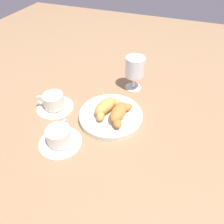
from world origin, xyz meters
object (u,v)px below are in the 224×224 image
at_px(pastry_plate, 112,116).
at_px(juice_glass_left, 135,69).
at_px(croissant_small, 119,113).
at_px(coffee_cup_near, 59,137).
at_px(coffee_cup_far, 54,103).
at_px(croissant_large, 106,107).

xyz_separation_m(pastry_plate, juice_glass_left, (-0.21, 0.02, 0.08)).
relative_size(croissant_small, juice_glass_left, 0.98).
bearing_deg(juice_glass_left, pastry_plate, -5.41).
bearing_deg(coffee_cup_near, coffee_cup_far, -142.33).
distance_m(pastry_plate, croissant_large, 0.04).
relative_size(pastry_plate, croissant_small, 1.66).
xyz_separation_m(croissant_large, coffee_cup_near, (0.17, -0.09, -0.02)).
height_order(pastry_plate, coffee_cup_near, coffee_cup_near).
distance_m(coffee_cup_near, coffee_cup_far, 0.18).
relative_size(croissant_large, croissant_small, 0.95).
distance_m(croissant_large, juice_glass_left, 0.21).
bearing_deg(croissant_large, coffee_cup_far, -81.76).
distance_m(pastry_plate, juice_glass_left, 0.22).
relative_size(pastry_plate, juice_glass_left, 1.62).
xyz_separation_m(croissant_small, coffee_cup_near, (0.16, -0.14, -0.02)).
relative_size(pastry_plate, coffee_cup_near, 1.67).
bearing_deg(pastry_plate, croissant_large, -104.17).
bearing_deg(coffee_cup_far, croissant_small, 93.56).
bearing_deg(croissant_large, croissant_small, 76.21).
bearing_deg(coffee_cup_near, croissant_large, 151.60).
xyz_separation_m(pastry_plate, croissant_large, (-0.01, -0.02, 0.03)).
relative_size(croissant_small, coffee_cup_far, 1.01).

